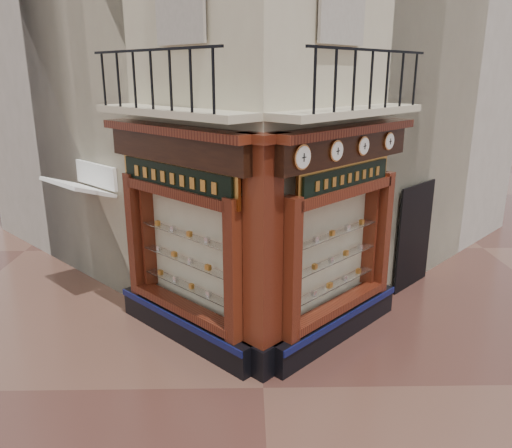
{
  "coord_description": "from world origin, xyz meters",
  "views": [
    {
      "loc": [
        -0.24,
        -6.85,
        4.8
      ],
      "look_at": [
        -0.08,
        2.0,
        2.13
      ],
      "focal_mm": 35.0,
      "sensor_mm": 36.0,
      "label": 1
    }
  ],
  "objects_px": {
    "awning": "(89,293)",
    "signboard_right": "(346,177)",
    "clock_b": "(336,151)",
    "clock_d": "(389,141)",
    "clock_c": "(363,146)",
    "corner_pilaster": "(263,262)",
    "signboard_left": "(175,178)",
    "clock_a": "(302,157)"
  },
  "relations": [
    {
      "from": "clock_c",
      "to": "awning",
      "type": "xyz_separation_m",
      "value": [
        -5.61,
        2.02,
        -3.62
      ]
    },
    {
      "from": "clock_b",
      "to": "awning",
      "type": "relative_size",
      "value": 0.22
    },
    {
      "from": "signboard_left",
      "to": "clock_a",
      "type": "bearing_deg",
      "value": -162.11
    },
    {
      "from": "clock_b",
      "to": "signboard_right",
      "type": "bearing_deg",
      "value": 12.48
    },
    {
      "from": "clock_b",
      "to": "awning",
      "type": "height_order",
      "value": "clock_b"
    },
    {
      "from": "clock_a",
      "to": "signboard_left",
      "type": "xyz_separation_m",
      "value": [
        -2.04,
        1.04,
        -0.52
      ]
    },
    {
      "from": "clock_b",
      "to": "signboard_left",
      "type": "relative_size",
      "value": 0.15
    },
    {
      "from": "clock_d",
      "to": "awning",
      "type": "height_order",
      "value": "clock_d"
    },
    {
      "from": "clock_a",
      "to": "awning",
      "type": "height_order",
      "value": "clock_a"
    },
    {
      "from": "corner_pilaster",
      "to": "clock_b",
      "type": "relative_size",
      "value": 11.53
    },
    {
      "from": "clock_a",
      "to": "clock_d",
      "type": "relative_size",
      "value": 1.18
    },
    {
      "from": "clock_d",
      "to": "corner_pilaster",
      "type": "bearing_deg",
      "value": 171.62
    },
    {
      "from": "clock_b",
      "to": "signboard_right",
      "type": "relative_size",
      "value": 0.18
    },
    {
      "from": "signboard_left",
      "to": "signboard_right",
      "type": "distance_m",
      "value": 2.92
    },
    {
      "from": "clock_c",
      "to": "awning",
      "type": "bearing_deg",
      "value": 115.2
    },
    {
      "from": "clock_d",
      "to": "clock_a",
      "type": "bearing_deg",
      "value": -180.0
    },
    {
      "from": "corner_pilaster",
      "to": "signboard_left",
      "type": "bearing_deg",
      "value": 100.25
    },
    {
      "from": "signboard_left",
      "to": "clock_b",
      "type": "bearing_deg",
      "value": -144.25
    },
    {
      "from": "signboard_right",
      "to": "signboard_left",
      "type": "bearing_deg",
      "value": 135.0
    },
    {
      "from": "clock_b",
      "to": "clock_c",
      "type": "relative_size",
      "value": 1.05
    },
    {
      "from": "signboard_left",
      "to": "signboard_right",
      "type": "xyz_separation_m",
      "value": [
        2.92,
        -0.0,
        0.0
      ]
    },
    {
      "from": "clock_a",
      "to": "awning",
      "type": "distance_m",
      "value": 6.56
    },
    {
      "from": "clock_b",
      "to": "signboard_left",
      "type": "distance_m",
      "value": 2.73
    },
    {
      "from": "clock_b",
      "to": "signboard_right",
      "type": "height_order",
      "value": "clock_b"
    },
    {
      "from": "corner_pilaster",
      "to": "clock_d",
      "type": "relative_size",
      "value": 12.25
    },
    {
      "from": "clock_a",
      "to": "signboard_left",
      "type": "distance_m",
      "value": 2.35
    },
    {
      "from": "clock_d",
      "to": "awning",
      "type": "xyz_separation_m",
      "value": [
        -6.22,
        1.41,
        -3.62
      ]
    },
    {
      "from": "clock_d",
      "to": "clock_b",
      "type": "bearing_deg",
      "value": -180.0
    },
    {
      "from": "clock_a",
      "to": "clock_b",
      "type": "height_order",
      "value": "clock_a"
    },
    {
      "from": "awning",
      "to": "signboard_right",
      "type": "relative_size",
      "value": 0.85
    },
    {
      "from": "signboard_left",
      "to": "awning",
      "type": "bearing_deg",
      "value": 3.26
    },
    {
      "from": "corner_pilaster",
      "to": "clock_a",
      "type": "bearing_deg",
      "value": -47.86
    },
    {
      "from": "awning",
      "to": "signboard_right",
      "type": "height_order",
      "value": "signboard_right"
    },
    {
      "from": "clock_c",
      "to": "signboard_right",
      "type": "bearing_deg",
      "value": 159.15
    },
    {
      "from": "clock_c",
      "to": "corner_pilaster",
      "type": "bearing_deg",
      "value": 168.18
    },
    {
      "from": "clock_c",
      "to": "signboard_right",
      "type": "relative_size",
      "value": 0.17
    },
    {
      "from": "signboard_right",
      "to": "corner_pilaster",
      "type": "bearing_deg",
      "value": 169.75
    },
    {
      "from": "clock_c",
      "to": "signboard_left",
      "type": "xyz_separation_m",
      "value": [
        -3.21,
        -0.13,
        -0.52
      ]
    },
    {
      "from": "awning",
      "to": "signboard_left",
      "type": "bearing_deg",
      "value": -176.74
    },
    {
      "from": "corner_pilaster",
      "to": "signboard_left",
      "type": "xyz_separation_m",
      "value": [
        -1.46,
        1.01,
        1.15
      ]
    },
    {
      "from": "clock_b",
      "to": "clock_d",
      "type": "xyz_separation_m",
      "value": [
        1.16,
        1.16,
        -0.0
      ]
    },
    {
      "from": "clock_b",
      "to": "clock_d",
      "type": "height_order",
      "value": "clock_b"
    }
  ]
}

